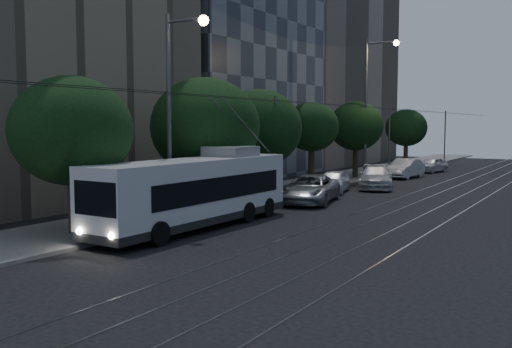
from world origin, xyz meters
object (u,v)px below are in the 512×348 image
Objects in this scene: trolleybus at (197,191)px; pickup_silver at (309,189)px; car_white_b at (376,177)px; streetlamp_far at (371,96)px; car_white_a at (333,181)px; car_white_d at (432,165)px; streetlamp_near at (176,97)px; car_white_c at (405,168)px.

trolleybus is 9.63m from pickup_silver.
car_white_b is 7.90m from streetlamp_far.
car_white_a is 19.13m from car_white_d.
streetlamp_far reaches higher than streetlamp_near.
car_white_b is (1.60, 3.58, 0.06)m from car_white_a.
car_white_b reaches higher than car_white_a.
pickup_silver is 0.61× the size of streetlamp_near.
car_white_c is at bearing 71.78° from car_white_a.
car_white_c is 27.33m from streetlamp_near.
car_white_b reaches higher than car_white_d.
pickup_silver is 5.34m from car_white_a.
car_white_c is 7.15m from streetlamp_far.
car_white_d is (-0.18, 15.50, -0.10)m from car_white_b.
trolleybus is 33.95m from car_white_d.
car_white_d is at bearing 90.79° from car_white_c.
car_white_a is 10.30m from streetlamp_far.
car_white_d is 34.08m from streetlamp_near.
car_white_b is 15.50m from car_white_d.
car_white_c is (-0.61, 8.70, 0.00)m from car_white_b.
streetlamp_far is at bearing 92.96° from trolleybus.
trolleybus reaches higher than car_white_a.
car_white_d is (0.55, 24.35, -0.10)m from pickup_silver.
car_white_a is at bearing -85.78° from streetlamp_far.
car_white_b is 1.34× the size of car_white_d.
pickup_silver is 0.51× the size of streetlamp_far.
streetlamp_near is at bearing -91.13° from streetlamp_far.
car_white_b is 18.95m from streetlamp_near.
car_white_a is (-0.23, 14.84, -0.84)m from trolleybus.
trolleybus is at bearing -87.89° from streetlamp_far.
streetlamp_far reaches higher than car_white_d.
streetlamp_near is at bearing -90.01° from car_white_c.
streetlamp_near is (-1.07, -14.55, 4.86)m from car_white_a.
trolleybus is 27.14m from car_white_c.
car_white_d is at bearing 85.76° from streetlamp_near.
streetlamp_far is (-0.86, 23.28, 5.03)m from trolleybus.
car_white_a is 12.32m from car_white_c.
streetlamp_far is (-1.49, 13.71, 5.82)m from pickup_silver.
car_white_b is at bearing 81.61° from streetlamp_near.
car_white_d is 0.37× the size of streetlamp_far.
car_white_a is 0.46× the size of streetlamp_near.
pickup_silver reaches higher than car_white_a.
car_white_c is at bearing 75.79° from car_white_b.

